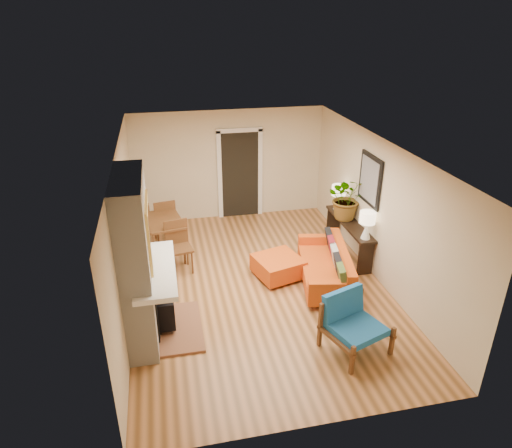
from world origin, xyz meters
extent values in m
plane|color=#C27E4A|center=(0.00, 0.00, 0.00)|extent=(6.50, 6.50, 0.00)
plane|color=white|center=(0.00, 0.00, 2.60)|extent=(6.50, 6.50, 0.00)
plane|color=beige|center=(0.00, 3.25, 1.30)|extent=(4.50, 0.00, 4.50)
plane|color=beige|center=(0.00, -3.25, 1.30)|extent=(4.50, 0.00, 4.50)
plane|color=beige|center=(-2.25, 0.00, 1.30)|extent=(0.00, 6.50, 6.50)
plane|color=beige|center=(2.25, 0.00, 1.30)|extent=(0.00, 6.50, 6.50)
cube|color=black|center=(0.25, 3.22, 1.05)|extent=(0.88, 0.06, 2.10)
cube|color=white|center=(-0.24, 3.21, 1.05)|extent=(0.10, 0.08, 2.18)
cube|color=white|center=(0.74, 3.21, 1.05)|extent=(0.10, 0.08, 2.18)
cube|color=white|center=(0.25, 3.21, 2.13)|extent=(1.08, 0.08, 0.10)
cube|color=black|center=(2.22, 0.40, 1.75)|extent=(0.04, 0.85, 0.95)
cube|color=slate|center=(2.19, 0.40, 1.75)|extent=(0.01, 0.70, 0.80)
cube|color=black|center=(-2.21, 0.35, 1.42)|extent=(0.06, 0.95, 0.02)
cube|color=black|center=(-2.21, 0.35, 1.72)|extent=(0.06, 0.95, 0.02)
cube|color=white|center=(-2.04, -1.00, 1.86)|extent=(0.42, 1.50, 1.48)
cube|color=white|center=(-2.04, -1.00, 0.56)|extent=(0.42, 1.50, 1.12)
cube|color=white|center=(-1.79, -1.00, 1.12)|extent=(0.60, 1.68, 0.08)
cube|color=black|center=(-1.83, -1.00, 0.45)|extent=(0.03, 0.72, 0.78)
cube|color=brown|center=(-1.53, -1.00, 0.02)|extent=(0.75, 1.30, 0.04)
cube|color=black|center=(-1.71, -1.00, 0.34)|extent=(0.30, 0.36, 0.48)
cylinder|color=black|center=(-1.71, -1.00, 0.78)|extent=(0.10, 0.10, 0.40)
cube|color=gold|center=(-1.82, -1.00, 1.75)|extent=(0.04, 0.95, 0.95)
cube|color=silver|center=(-1.80, -1.00, 1.75)|extent=(0.01, 0.82, 0.82)
cylinder|color=silver|center=(0.74, -0.90, 0.04)|extent=(0.04, 0.04, 0.09)
cylinder|color=silver|center=(1.36, -1.03, 0.04)|extent=(0.04, 0.04, 0.09)
cylinder|color=silver|center=(1.08, 0.73, 0.04)|extent=(0.04, 0.04, 0.09)
cylinder|color=silver|center=(1.69, 0.60, 0.04)|extent=(0.04, 0.04, 0.09)
cube|color=red|center=(1.22, -0.15, 0.22)|extent=(1.17, 2.00, 0.27)
cube|color=red|center=(1.52, -0.22, 0.51)|extent=(0.55, 1.88, 0.31)
cube|color=red|center=(1.04, -0.99, 0.45)|extent=(0.82, 0.32, 0.18)
cube|color=red|center=(1.39, 0.69, 0.45)|extent=(0.82, 0.32, 0.18)
cube|color=#4B6129|center=(1.26, -0.89, 0.55)|extent=(0.25, 0.39, 0.37)
cube|color=black|center=(1.33, -0.54, 0.55)|extent=(0.25, 0.39, 0.37)
cube|color=#B1B2AC|center=(1.40, -0.19, 0.55)|extent=(0.25, 0.39, 0.37)
cube|color=maroon|center=(1.46, 0.12, 0.55)|extent=(0.25, 0.39, 0.37)
cube|color=black|center=(1.53, 0.47, 0.55)|extent=(0.25, 0.39, 0.37)
cylinder|color=silver|center=(0.20, -0.20, 0.03)|extent=(0.05, 0.05, 0.06)
cylinder|color=silver|center=(0.83, -0.03, 0.03)|extent=(0.05, 0.05, 0.06)
cylinder|color=silver|center=(0.02, 0.42, 0.03)|extent=(0.05, 0.05, 0.06)
cylinder|color=silver|center=(0.65, 0.60, 0.03)|extent=(0.05, 0.05, 0.06)
cube|color=red|center=(0.42, 0.20, 0.24)|extent=(0.99, 0.99, 0.34)
cube|color=brown|center=(0.66, -2.18, 0.32)|extent=(0.32, 0.78, 0.05)
cube|color=brown|center=(0.78, -2.51, 0.24)|extent=(0.07, 0.07, 0.47)
cube|color=brown|center=(0.54, -1.84, 0.38)|extent=(0.07, 0.07, 0.75)
cube|color=brown|center=(1.39, -1.92, 0.32)|extent=(0.32, 0.78, 0.05)
cube|color=brown|center=(1.51, -2.25, 0.24)|extent=(0.07, 0.07, 0.47)
cube|color=brown|center=(1.27, -1.58, 0.38)|extent=(0.07, 0.07, 0.75)
cube|color=#1D59B1|center=(1.03, -2.05, 0.39)|extent=(0.89, 0.87, 0.11)
cube|color=#1D59B1|center=(0.92, -1.74, 0.64)|extent=(0.73, 0.41, 0.44)
cube|color=brown|center=(-1.65, 1.46, 0.80)|extent=(0.94, 1.20, 0.04)
cylinder|color=brown|center=(-1.86, 0.95, 0.39)|extent=(0.06, 0.06, 0.78)
cylinder|color=brown|center=(-1.27, 1.06, 0.39)|extent=(0.06, 0.06, 0.78)
cylinder|color=brown|center=(-2.03, 1.87, 0.39)|extent=(0.06, 0.06, 0.78)
cylinder|color=brown|center=(-1.44, 1.98, 0.39)|extent=(0.06, 0.06, 0.78)
cube|color=brown|center=(-1.36, 0.80, 0.49)|extent=(0.53, 0.53, 0.04)
cube|color=brown|center=(-1.40, 1.02, 0.76)|extent=(0.45, 0.12, 0.50)
cylinder|color=brown|center=(-1.51, 0.59, 0.24)|extent=(0.04, 0.04, 0.48)
cylinder|color=brown|center=(-1.15, 0.66, 0.24)|extent=(0.04, 0.04, 0.48)
cylinder|color=brown|center=(-1.58, 0.95, 0.24)|extent=(0.04, 0.04, 0.48)
cylinder|color=brown|center=(-1.22, 1.02, 0.24)|extent=(0.04, 0.04, 0.48)
cube|color=brown|center=(-1.62, 2.18, 0.49)|extent=(0.53, 0.53, 0.04)
cube|color=brown|center=(-1.58, 1.97, 0.76)|extent=(0.45, 0.12, 0.50)
cylinder|color=brown|center=(-1.77, 1.97, 0.24)|extent=(0.04, 0.04, 0.48)
cylinder|color=brown|center=(-1.40, 2.04, 0.24)|extent=(0.04, 0.04, 0.48)
cylinder|color=brown|center=(-1.83, 2.33, 0.24)|extent=(0.04, 0.04, 0.48)
cylinder|color=brown|center=(-1.47, 2.40, 0.24)|extent=(0.04, 0.04, 0.48)
cube|color=black|center=(2.07, 0.79, 0.70)|extent=(0.34, 1.85, 0.05)
cube|color=black|center=(2.07, -0.06, 0.34)|extent=(0.30, 0.04, 0.68)
cube|color=black|center=(2.07, 1.64, 0.34)|extent=(0.30, 0.04, 0.68)
cone|color=white|center=(2.07, 0.04, 0.88)|extent=(0.18, 0.18, 0.30)
cylinder|color=white|center=(2.07, 0.04, 1.05)|extent=(0.03, 0.03, 0.06)
cylinder|color=#FFEABF|center=(2.07, 0.04, 1.16)|extent=(0.30, 0.30, 0.22)
cone|color=white|center=(2.07, 1.48, 0.88)|extent=(0.18, 0.18, 0.30)
cylinder|color=white|center=(2.07, 1.48, 1.05)|extent=(0.03, 0.03, 0.06)
cylinder|color=#FFEABF|center=(2.07, 1.48, 1.16)|extent=(0.30, 0.30, 0.22)
imported|color=#1E5919|center=(2.06, 0.98, 1.18)|extent=(0.93, 0.83, 0.92)
camera|label=1|loc=(-1.54, -7.01, 4.59)|focal=32.00mm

